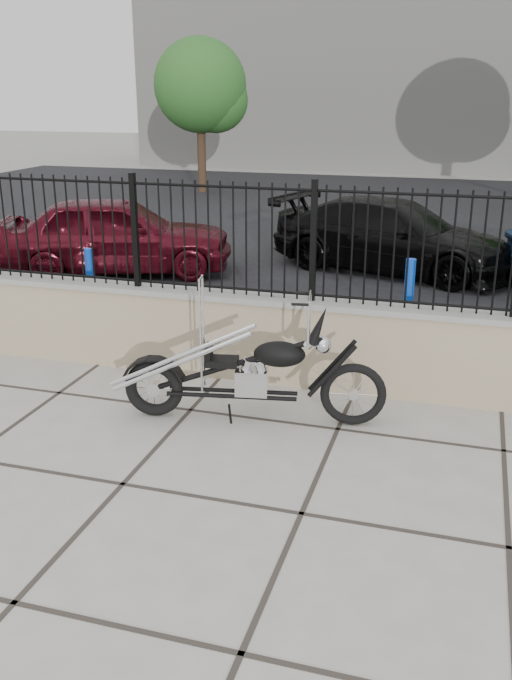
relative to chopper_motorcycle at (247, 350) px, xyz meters
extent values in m
plane|color=#99968E|center=(-0.61, -1.46, -0.72)|extent=(90.00, 90.00, 0.00)
plane|color=black|center=(-0.61, 11.04, -0.72)|extent=(30.00, 30.00, 0.00)
cube|color=gray|center=(-0.61, 1.04, -0.24)|extent=(14.00, 0.36, 0.96)
cube|color=black|center=(-0.61, 1.04, 0.84)|extent=(14.00, 0.08, 1.20)
cube|color=beige|center=(-0.61, 25.04, 3.28)|extent=(22.00, 6.00, 8.00)
imported|color=#490A14|center=(-3.95, 5.04, -0.05)|extent=(4.27, 2.85, 1.35)
imported|color=black|center=(0.63, 6.53, -0.10)|extent=(4.62, 2.93, 1.25)
cylinder|color=blue|center=(-3.28, 2.89, -0.27)|extent=(0.12, 0.12, 0.91)
cylinder|color=#0B54AE|center=(1.25, 2.86, -0.20)|extent=(0.16, 0.16, 1.06)
cylinder|color=#382619|center=(-6.26, 15.29, 0.58)|extent=(0.26, 0.26, 2.60)
sphere|color=#2C742B|center=(-6.26, 15.29, 2.57)|extent=(2.78, 2.78, 2.78)
camera|label=1|loc=(1.92, -6.08, 2.33)|focal=38.00mm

